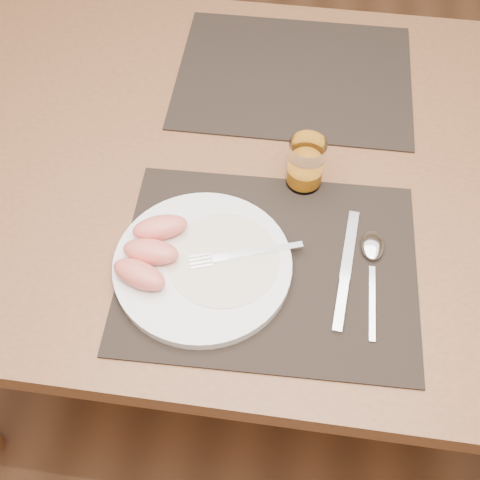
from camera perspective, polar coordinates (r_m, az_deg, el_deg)
name	(u,v)px	position (r m, az deg, el deg)	size (l,w,h in m)	color
ground	(257,342)	(1.69, 1.59, -9.67)	(5.00, 5.00, 0.00)	brown
table	(265,189)	(1.12, 2.37, 4.85)	(1.40, 0.90, 0.75)	brown
placemat_near	(269,266)	(0.92, 2.72, -2.46)	(0.45, 0.35, 0.00)	black
placemat_far	(294,76)	(1.21, 5.15, 15.24)	(0.45, 0.35, 0.00)	black
plate	(203,265)	(0.91, -3.56, -2.41)	(0.27, 0.27, 0.02)	white
plate_dressing	(223,259)	(0.90, -1.60, -1.81)	(0.17, 0.17, 0.00)	white
fork	(236,255)	(0.91, -0.36, -1.46)	(0.17, 0.07, 0.00)	silver
knife	(345,279)	(0.92, 9.88, -3.62)	(0.03, 0.22, 0.01)	silver
spoon	(372,253)	(0.95, 12.44, -1.24)	(0.04, 0.19, 0.01)	silver
juice_glass	(305,165)	(0.99, 6.23, 7.05)	(0.06, 0.06, 0.09)	white
grapefruit_wedges	(150,251)	(0.90, -8.50, -1.02)	(0.11, 0.15, 0.03)	#E6725D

